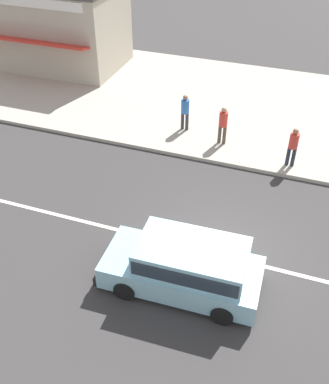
# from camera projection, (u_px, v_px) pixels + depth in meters

# --- Properties ---
(ground_plane) EXTENTS (160.00, 160.00, 0.00)m
(ground_plane) POSITION_uv_depth(u_px,v_px,m) (220.00, 255.00, 13.60)
(ground_plane) COLOR #383535
(lane_centre_stripe) EXTENTS (50.40, 0.14, 0.01)m
(lane_centre_stripe) POSITION_uv_depth(u_px,v_px,m) (220.00, 255.00, 13.60)
(lane_centre_stripe) COLOR silver
(lane_centre_stripe) RESTS_ON ground
(kerb_strip) EXTENTS (68.00, 10.00, 0.15)m
(kerb_strip) POSITION_uv_depth(u_px,v_px,m) (271.00, 111.00, 20.82)
(kerb_strip) COLOR #ADA393
(kerb_strip) RESTS_ON ground
(minivan_pale_blue_2) EXTENTS (4.51, 2.12, 1.56)m
(minivan_pale_blue_2) POSITION_uv_depth(u_px,v_px,m) (186.00, 265.00, 12.15)
(minivan_pale_blue_2) COLOR #93C6D6
(minivan_pale_blue_2) RESTS_ON ground
(pedestrian_near_clock) EXTENTS (0.34, 0.34, 1.59)m
(pedestrian_near_clock) POSITION_uv_depth(u_px,v_px,m) (293.00, 144.00, 16.62)
(pedestrian_near_clock) COLOR #232838
(pedestrian_near_clock) RESTS_ON kerb_strip
(pedestrian_mid_kerb) EXTENTS (0.34, 0.34, 1.59)m
(pedestrian_mid_kerb) POSITION_uv_depth(u_px,v_px,m) (185.00, 110.00, 18.79)
(pedestrian_mid_kerb) COLOR #333338
(pedestrian_mid_kerb) RESTS_ON kerb_strip
(pedestrian_far_end) EXTENTS (0.34, 0.34, 1.62)m
(pedestrian_far_end) POSITION_uv_depth(u_px,v_px,m) (223.00, 123.00, 17.88)
(pedestrian_far_end) COLOR #4C4238
(pedestrian_far_end) RESTS_ON kerb_strip
(shopfront_far_kios) EXTENTS (7.02, 5.17, 4.34)m
(shopfront_far_kios) POSITION_uv_depth(u_px,v_px,m) (56.00, 24.00, 23.89)
(shopfront_far_kios) COLOR #B2A893
(shopfront_far_kios) RESTS_ON kerb_strip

